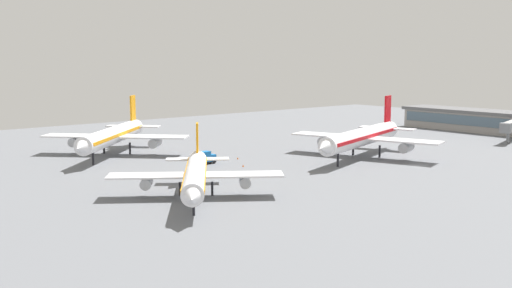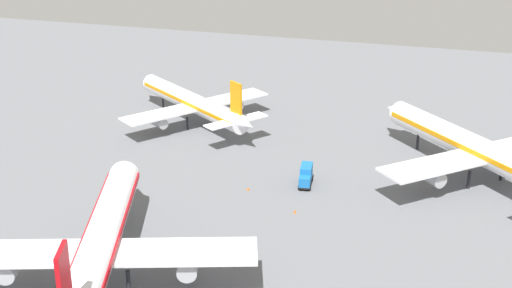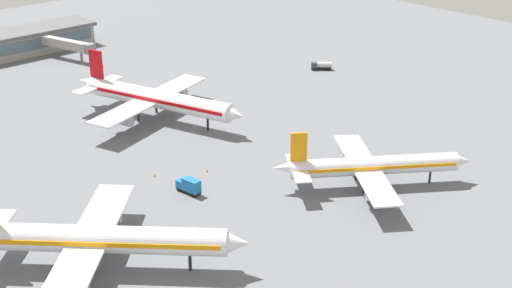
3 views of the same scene
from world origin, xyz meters
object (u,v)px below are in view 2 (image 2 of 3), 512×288
at_px(airplane_taxiing, 100,244).
at_px(safety_cone_mid_apron, 248,189).
at_px(airplane_at_gate, 476,149).
at_px(airplane_distant, 193,103).
at_px(catering_truck, 306,175).
at_px(safety_cone_near_gate, 295,211).

height_order(airplane_taxiing, safety_cone_mid_apron, airplane_taxiing).
bearing_deg(airplane_at_gate, airplane_distant, 33.91).
bearing_deg(airplane_distant, catering_truck, 178.05).
bearing_deg(airplane_taxiing, safety_cone_near_gate, -54.35).
xyz_separation_m(safety_cone_near_gate, safety_cone_mid_apron, (-9.68, 5.96, 0.00)).
relative_size(airplane_distant, safety_cone_mid_apron, 59.87).
relative_size(airplane_taxiing, safety_cone_near_gate, 83.52).
height_order(airplane_distant, safety_cone_mid_apron, airplane_distant).
distance_m(airplane_taxiing, airplane_distant, 62.05).
relative_size(airplane_at_gate, safety_cone_near_gate, 66.57).
relative_size(safety_cone_near_gate, safety_cone_mid_apron, 1.00).
bearing_deg(catering_truck, airplane_at_gate, 104.33).
xyz_separation_m(airplane_taxiing, catering_truck, (18.79, 37.92, -4.00)).
xyz_separation_m(airplane_distant, safety_cone_near_gate, (30.56, -34.24, -4.35)).
distance_m(airplane_distant, safety_cone_near_gate, 46.09).
xyz_separation_m(airplane_at_gate, airplane_taxiing, (-46.40, -48.99, 0.12)).
bearing_deg(safety_cone_near_gate, safety_cone_mid_apron, 148.36).
distance_m(catering_truck, safety_cone_near_gate, 11.19).
height_order(airplane_at_gate, safety_cone_near_gate, airplane_at_gate).
distance_m(airplane_at_gate, airplane_distant, 58.58).
height_order(airplane_at_gate, safety_cone_mid_apron, airplane_at_gate).
bearing_deg(safety_cone_mid_apron, catering_truck, 30.08).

